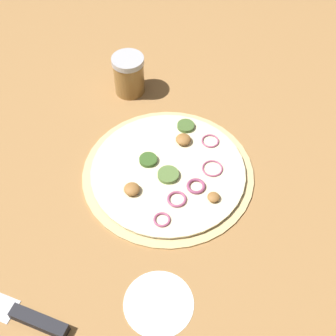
# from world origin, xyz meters

# --- Properties ---
(ground_plane) EXTENTS (3.00, 3.00, 0.00)m
(ground_plane) POSITION_xyz_m (0.00, 0.00, 0.00)
(ground_plane) COLOR #9E703F
(pizza) EXTENTS (0.32, 0.32, 0.03)m
(pizza) POSITION_xyz_m (0.00, -0.00, 0.01)
(pizza) COLOR #D6B77A
(pizza) RESTS_ON ground_plane
(knife) EXTENTS (0.15, 0.31, 0.02)m
(knife) POSITION_xyz_m (-0.25, 0.26, 0.01)
(knife) COLOR silver
(knife) RESTS_ON ground_plane
(spice_jar) EXTENTS (0.07, 0.07, 0.09)m
(spice_jar) POSITION_xyz_m (0.23, 0.07, 0.04)
(spice_jar) COLOR olive
(spice_jar) RESTS_ON ground_plane
(flour_patch) EXTENTS (0.11, 0.11, 0.00)m
(flour_patch) POSITION_xyz_m (-0.25, 0.02, 0.00)
(flour_patch) COLOR white
(flour_patch) RESTS_ON ground_plane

